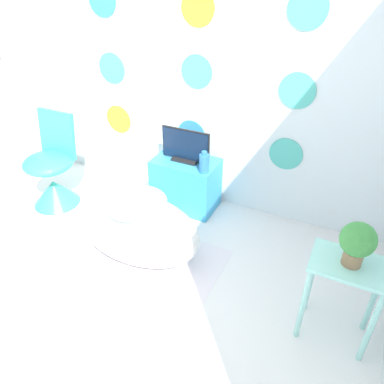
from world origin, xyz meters
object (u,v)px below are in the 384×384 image
chair (53,177)px  potted_plant_left (357,242)px  bathtub (138,228)px  tv (185,147)px  vase (204,163)px

chair → potted_plant_left: (2.51, -0.36, 0.45)m
bathtub → potted_plant_left: bearing=-3.3°
bathtub → potted_plant_left: size_ratio=3.80×
bathtub → tv: bearing=88.6°
bathtub → vase: bearing=69.4°
chair → tv: (1.10, 0.48, 0.32)m
tv → potted_plant_left: potted_plant_left is taller
potted_plant_left → vase: bearing=148.6°
tv → vase: tv is taller
tv → potted_plant_left: bearing=-30.6°
chair → potted_plant_left: bearing=-8.1°
tv → potted_plant_left: size_ratio=1.67×
vase → bathtub: bearing=-110.6°
bathtub → chair: bearing=165.7°
chair → tv: 1.24m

